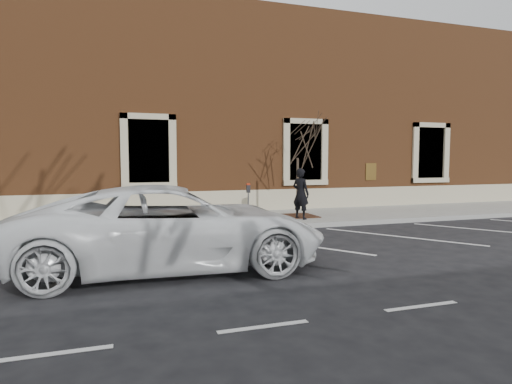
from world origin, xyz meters
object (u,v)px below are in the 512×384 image
object	(u,v)px
parking_meter	(248,195)
white_truck	(173,227)
sapling	(298,142)
man	(301,194)

from	to	relation	value
parking_meter	white_truck	world-z (taller)	white_truck
sapling	white_truck	bearing A→B (deg)	-133.10
parking_meter	sapling	world-z (taller)	sapling
man	sapling	distance (m)	1.85
man	sapling	world-z (taller)	sapling
man	white_truck	distance (m)	6.58
parking_meter	white_truck	distance (m)	5.30
parking_meter	man	bearing A→B (deg)	2.52
white_truck	man	bearing A→B (deg)	-43.74
man	parking_meter	bearing A→B (deg)	63.50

